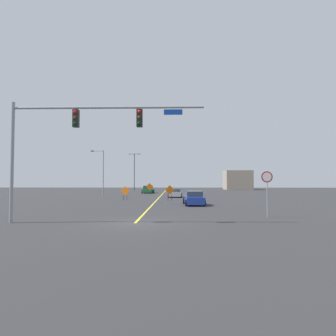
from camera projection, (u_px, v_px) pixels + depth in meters
ground at (135, 223)px, 17.40m from camera, size 173.90×173.90×0.00m
road_centre_stripe at (165, 192)px, 65.65m from camera, size 0.16×96.61×0.01m
traffic_signal_assembly at (75, 131)px, 17.70m from camera, size 11.51×0.44×7.19m
stop_sign at (267, 185)px, 20.14m from camera, size 0.76×0.07×3.12m
street_lamp_near_left at (134, 169)px, 76.82m from camera, size 2.98×0.24×9.47m
street_lamp_mid_right at (102, 170)px, 48.17m from camera, size 2.12×0.24×7.41m
construction_sign_median_near at (170, 191)px, 36.64m from camera, size 1.15×0.22×1.92m
construction_sign_right_lane at (150, 187)px, 54.33m from camera, size 1.38×0.11×2.02m
construction_sign_right_shoulder at (125, 192)px, 37.90m from camera, size 1.14×0.31×1.76m
car_green_distant at (148, 190)px, 58.99m from camera, size 2.26×4.27×1.46m
car_blue_passing at (194, 198)px, 30.40m from camera, size 2.13×4.62×1.42m
car_silver_near at (175, 193)px, 44.64m from camera, size 2.06×4.18×1.30m
roadside_building_east at (237, 180)px, 81.53m from camera, size 7.01×6.92×5.17m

